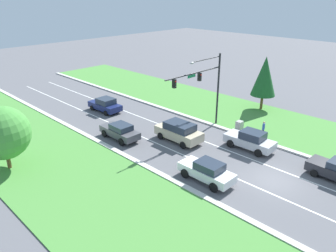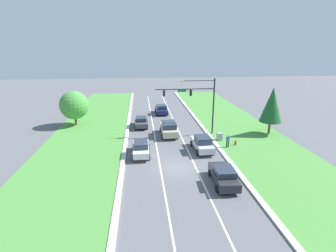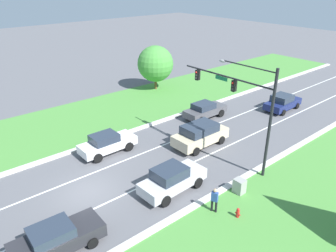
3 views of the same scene
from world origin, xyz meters
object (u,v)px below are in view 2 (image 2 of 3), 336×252
at_px(traffic_signal_mast, 197,98).
at_px(charcoal_sedan, 224,175).
at_px(fire_hydrant, 235,143).
at_px(champagne_suv, 169,128).
at_px(oak_near_left_tree, 74,105).
at_px(pedestrian, 228,141).
at_px(white_sedan, 141,148).
at_px(navy_sedan, 161,109).
at_px(conifer_near_right_tree, 272,105).
at_px(graphite_sedan, 141,122).
at_px(utility_cabinet, 219,137).
at_px(silver_sedan, 202,143).

relative_size(traffic_signal_mast, charcoal_sedan, 1.72).
height_order(traffic_signal_mast, fire_hydrant, traffic_signal_mast).
height_order(champagne_suv, oak_near_left_tree, oak_near_left_tree).
xyz_separation_m(charcoal_sedan, pedestrian, (3.14, 8.33, 0.14)).
height_order(champagne_suv, white_sedan, champagne_suv).
xyz_separation_m(navy_sedan, oak_near_left_tree, (-13.86, -5.96, 2.40)).
distance_m(charcoal_sedan, conifer_near_right_tree, 16.93).
distance_m(charcoal_sedan, white_sedan, 10.28).
xyz_separation_m(graphite_sedan, oak_near_left_tree, (-10.11, 1.82, 2.39)).
relative_size(white_sedan, oak_near_left_tree, 0.85).
height_order(navy_sedan, pedestrian, pedestrian).
xyz_separation_m(utility_cabinet, pedestrian, (0.22, -2.64, 0.41)).
bearing_deg(traffic_signal_mast, utility_cabinet, -48.91).
relative_size(silver_sedan, charcoal_sedan, 1.01).
xyz_separation_m(champagne_suv, fire_hydrant, (7.81, -4.77, -0.65)).
bearing_deg(fire_hydrant, traffic_signal_mast, 129.43).
distance_m(silver_sedan, oak_near_left_tree, 21.22).
bearing_deg(charcoal_sedan, conifer_near_right_tree, 52.91).
bearing_deg(conifer_near_right_tree, navy_sedan, 136.60).
relative_size(navy_sedan, silver_sedan, 0.96).
bearing_deg(charcoal_sedan, white_sedan, 137.63).
relative_size(traffic_signal_mast, navy_sedan, 1.78).
height_order(traffic_signal_mast, champagne_suv, traffic_signal_mast).
xyz_separation_m(silver_sedan, pedestrian, (3.25, 0.49, 0.03)).
relative_size(graphite_sedan, pedestrian, 2.69).
height_order(utility_cabinet, pedestrian, pedestrian).
height_order(silver_sedan, champagne_suv, champagne_suv).
distance_m(graphite_sedan, conifer_near_right_tree, 18.88).
distance_m(pedestrian, oak_near_left_tree, 23.68).
bearing_deg(fire_hydrant, charcoal_sedan, -115.98).
bearing_deg(traffic_signal_mast, champagne_suv, -178.84).
relative_size(pedestrian, oak_near_left_tree, 0.31).
xyz_separation_m(silver_sedan, oak_near_left_tree, (-17.19, 12.23, 2.31)).
bearing_deg(pedestrian, charcoal_sedan, 47.39).
xyz_separation_m(champagne_suv, pedestrian, (6.56, -5.44, -0.06)).
distance_m(silver_sedan, fire_hydrant, 4.69).
relative_size(traffic_signal_mast, champagne_suv, 1.67).
height_order(silver_sedan, fire_hydrant, silver_sedan).
xyz_separation_m(fire_hydrant, conifer_near_right_tree, (6.18, 3.77, 3.86)).
relative_size(charcoal_sedan, conifer_near_right_tree, 0.71).
bearing_deg(utility_cabinet, oak_near_left_tree, 155.77).
height_order(fire_hydrant, conifer_near_right_tree, conifer_near_right_tree).
distance_m(white_sedan, oak_near_left_tree, 16.44).
height_order(navy_sedan, graphite_sedan, navy_sedan).
xyz_separation_m(silver_sedan, fire_hydrant, (4.50, 1.17, -0.56)).
bearing_deg(utility_cabinet, traffic_signal_mast, 131.09).
bearing_deg(fire_hydrant, navy_sedan, 114.71).
relative_size(silver_sedan, champagne_suv, 0.98).
height_order(pedestrian, conifer_near_right_tree, conifer_near_right_tree).
distance_m(utility_cabinet, conifer_near_right_tree, 8.67).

